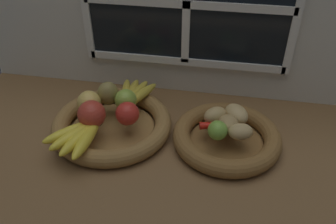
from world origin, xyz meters
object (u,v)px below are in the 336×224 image
object	(u,v)px
fruit_bowl_right	(226,137)
apple_red_right	(127,114)
potato_oblong	(215,115)
lime_near	(218,130)
potato_small	(240,133)
pear_brown	(108,93)
apple_golden_left	(89,102)
banana_bunch_back	(133,94)
potato_large	(228,124)
apple_green_back	(126,100)
fruit_bowl_left	(112,124)
potato_back	(236,114)
chili_pepper	(221,125)
apple_red_front	(92,114)
banana_bunch_front	(79,135)

from	to	relation	value
fruit_bowl_right	apple_red_right	bearing A→B (deg)	-176.14
potato_oblong	lime_near	xyz separation A→B (cm)	(1.06, -6.95, 0.27)
potato_small	potato_oblong	xyz separation A→B (cm)	(-7.08, 6.25, 0.24)
pear_brown	apple_red_right	bearing A→B (deg)	-45.03
apple_golden_left	lime_near	world-z (taller)	apple_golden_left
fruit_bowl_right	banana_bunch_back	world-z (taller)	banana_bunch_back
potato_large	potato_oblong	distance (cm)	4.76
apple_red_right	apple_green_back	size ratio (longest dim) A/B	1.02
fruit_bowl_left	banana_bunch_back	xyz separation A→B (cm)	(3.79, 11.06, 4.08)
potato_back	chili_pepper	bearing A→B (deg)	-134.22
apple_red_front	potato_small	xyz separation A→B (cm)	(40.76, 1.33, -1.74)
banana_bunch_front	potato_small	size ratio (longest dim) A/B	2.61
banana_bunch_back	lime_near	world-z (taller)	lime_near
fruit_bowl_left	apple_red_front	world-z (taller)	apple_red_front
potato_small	fruit_bowl_left	bearing A→B (deg)	174.85
potato_oblong	apple_green_back	bearing A→B (deg)	176.30
banana_bunch_back	potato_back	bearing A→B (deg)	-11.47
potato_large	potato_back	distance (cm)	5.04
banana_bunch_front	potato_back	xyz separation A→B (cm)	(40.99, 15.89, 0.85)
apple_red_front	potato_back	distance (cm)	40.60
apple_green_back	apple_red_front	distance (cm)	11.68
chili_pepper	potato_small	bearing A→B (deg)	-51.47
apple_golden_left	lime_near	bearing A→B (deg)	-8.22
banana_bunch_back	lime_near	distance (cm)	31.08
pear_brown	potato_small	xyz separation A→B (cm)	(39.72, -9.83, -1.58)
apple_golden_left	lime_near	distance (cm)	38.22
pear_brown	lime_near	bearing A→B (deg)	-17.36
apple_golden_left	chili_pepper	distance (cm)	38.74
fruit_bowl_right	fruit_bowl_left	bearing A→B (deg)	180.00
apple_red_right	apple_green_back	world-z (taller)	apple_red_right
fruit_bowl_left	potato_oblong	size ratio (longest dim) A/B	5.01
apple_green_back	lime_near	world-z (taller)	apple_green_back
fruit_bowl_right	potato_small	size ratio (longest dim) A/B	4.57
apple_red_right	apple_red_front	distance (cm)	9.83
apple_golden_left	lime_near	size ratio (longest dim) A/B	1.28
apple_golden_left	fruit_bowl_left	bearing A→B (deg)	-11.68
apple_red_right	apple_red_front	xyz separation A→B (cm)	(-9.41, -2.78, 0.55)
apple_red_front	banana_bunch_front	world-z (taller)	apple_red_front
potato_back	potato_oblong	distance (cm)	6.07
fruit_bowl_right	banana_bunch_front	size ratio (longest dim) A/B	1.75
potato_large	banana_bunch_front	bearing A→B (deg)	-163.79
apple_red_right	potato_large	world-z (taller)	apple_red_right
apple_red_right	potato_large	distance (cm)	28.10
fruit_bowl_right	potato_small	bearing A→B (deg)	-45.00
apple_red_right	apple_red_front	bearing A→B (deg)	-163.56
apple_red_right	lime_near	world-z (taller)	apple_red_right
fruit_bowl_left	potato_oblong	distance (cm)	30.44
apple_green_back	pear_brown	xyz separation A→B (cm)	(-6.01, 1.86, 0.46)
banana_bunch_back	chili_pepper	xyz separation A→B (cm)	(27.99, -10.51, -0.32)
chili_pepper	potato_oblong	bearing A→B (deg)	114.21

